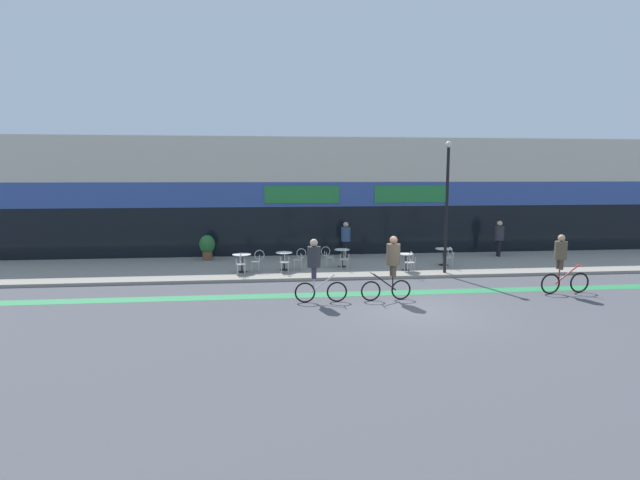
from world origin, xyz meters
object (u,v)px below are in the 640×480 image
Objects in this scene: cafe_chair_1_near at (285,260)px; cyclist_1 at (562,261)px; pedestrian_near_end at (499,235)px; cafe_chair_1_side at (299,258)px; bistro_table_3 at (406,259)px; cafe_chair_2_side at (328,255)px; bistro_table_2 at (342,254)px; cyclist_0 at (392,263)px; bistro_table_0 at (242,259)px; cyclist_2 at (316,266)px; cafe_chair_0_side at (257,259)px; bistro_table_4 at (444,253)px; cafe_chair_3_near at (410,261)px; lamp_post at (447,198)px; pedestrian_far_end at (346,236)px; bistro_table_1 at (284,257)px; cafe_chair_4_near at (449,256)px; cafe_chair_2_near at (344,257)px; planter_pot at (207,246)px; cafe_chair_0_near at (241,262)px.

cafe_chair_1_near is 10.23m from cyclist_1.
cafe_chair_1_side is at bearing -155.26° from pedestrian_near_end.
cafe_chair_1_side is at bearing 171.71° from bistro_table_3.
cafe_chair_2_side is at bearing -156.14° from pedestrian_near_end.
bistro_table_2 is 0.36× the size of cyclist_0.
bistro_table_0 is 5.40m from cyclist_2.
cafe_chair_1_side is at bearing 147.99° from cyclist_1.
cafe_chair_1_near is at bearing 179.86° from bistro_table_3.
bistro_table_0 is 0.63m from cafe_chair_0_side.
cyclist_1 is (8.74, -4.70, 0.50)m from cafe_chair_1_side.
pedestrian_near_end is at bearing -71.45° from cafe_chair_1_near.
bistro_table_4 is 0.82× the size of cafe_chair_2_side.
cyclist_1 is at bearing -88.34° from pedestrian_near_end.
bistro_table_2 is 4.52m from bistro_table_4.
bistro_table_3 is at bearing -23.57° from bistro_table_2.
cafe_chair_1_side is (0.63, 0.63, 0.00)m from cafe_chair_1_near.
cafe_chair_1_near and cafe_chair_3_near have the same top height.
cyclist_2 reaches higher than cafe_chair_1_side.
bistro_table_3 is at bearing 133.16° from cyclist_1.
lamp_post is 2.49× the size of cyclist_0.
bistro_table_2 is 0.45× the size of pedestrian_far_end.
bistro_table_1 is 7.06m from lamp_post.
pedestrian_far_end reaches higher than bistro_table_0.
cafe_chair_4_near is at bearing -84.26° from cafe_chair_1_near.
cafe_chair_1_near is 1.00× the size of cafe_chair_2_side.
pedestrian_near_end is 7.49m from pedestrian_far_end.
cyclist_2 is at bearing -80.63° from bistro_table_1.
bistro_table_2 is 0.85× the size of cafe_chair_1_side.
cafe_chair_2_side is (-5.14, 0.05, -0.01)m from bistro_table_4.
cafe_chair_2_side is 9.09m from cyclist_1.
cafe_chair_1_side reaches higher than bistro_table_1.
cyclist_1 is at bearing -126.03° from cafe_chair_2_near.
cafe_chair_2_near is 0.17× the size of lamp_post.
cafe_chair_2_near is at bearing 61.16° from cafe_chair_3_near.
cafe_chair_1_near is 4.89m from planter_pot.
bistro_table_1 reaches higher than bistro_table_3.
cafe_chair_0_side is (0.63, 0.62, 0.00)m from cafe_chair_0_near.
pedestrian_far_end reaches higher than cafe_chair_0_near.
planter_pot is at bearing 119.50° from cyclist_2.
pedestrian_far_end is (3.08, 3.58, 0.50)m from cafe_chair_1_near.
bistro_table_2 is at bearing -155.24° from pedestrian_near_end.
cyclist_0 is at bearing -139.99° from cafe_chair_1_near.
cafe_chair_4_near is at bearing -16.18° from planter_pot.
lamp_post is (9.95, -4.07, 2.38)m from planter_pot.
cyclist_0 is 10.32m from pedestrian_near_end.
cafe_chair_0_side is at bearing 153.28° from cyclist_1.
cafe_chair_1_side is 0.17× the size of lamp_post.
cafe_chair_0_near is at bearing -139.58° from pedestrian_far_end.
bistro_table_1 is 0.83× the size of cafe_chair_1_near.
cafe_chair_0_side is 0.52× the size of pedestrian_near_end.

